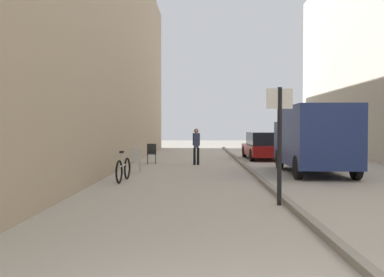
# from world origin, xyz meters

# --- Properties ---
(ground_plane) EXTENTS (80.00, 80.00, 0.00)m
(ground_plane) POSITION_xyz_m (0.00, 12.00, 0.00)
(ground_plane) COLOR #A8A093
(building_facade_left) EXTENTS (3.86, 40.00, 11.04)m
(building_facade_left) POSITION_xyz_m (-5.53, 12.00, 5.52)
(building_facade_left) COLOR gray
(building_facade_left) RESTS_ON ground_plane
(kerb_strip) EXTENTS (0.16, 40.00, 0.12)m
(kerb_strip) POSITION_xyz_m (1.58, 12.00, 0.06)
(kerb_strip) COLOR gray
(kerb_strip) RESTS_ON ground_plane
(pedestrian_main_foreground) EXTENTS (0.33, 0.22, 1.67)m
(pedestrian_main_foreground) POSITION_xyz_m (-0.54, 16.35, 0.97)
(pedestrian_main_foreground) COLOR black
(pedestrian_main_foreground) RESTS_ON ground_plane
(delivery_van) EXTENTS (2.20, 5.05, 2.49)m
(delivery_van) POSITION_xyz_m (3.85, 12.81, 1.33)
(delivery_van) COLOR navy
(delivery_van) RESTS_ON ground_plane
(parked_car) EXTENTS (1.93, 4.24, 1.45)m
(parked_car) POSITION_xyz_m (3.06, 19.88, 0.71)
(parked_car) COLOR maroon
(parked_car) RESTS_ON ground_plane
(street_sign_post) EXTENTS (0.59, 0.15, 2.60)m
(street_sign_post) POSITION_xyz_m (1.38, 6.62, 1.55)
(street_sign_post) COLOR black
(street_sign_post) RESTS_ON ground_plane
(bicycle_leaning) EXTENTS (0.16, 1.77, 0.98)m
(bicycle_leaning) POSITION_xyz_m (-2.81, 10.54, 0.38)
(bicycle_leaning) COLOR black
(bicycle_leaning) RESTS_ON ground_plane
(cafe_chair_near_window) EXTENTS (0.45, 0.45, 0.94)m
(cafe_chair_near_window) POSITION_xyz_m (-2.81, 13.02, 0.55)
(cafe_chair_near_window) COLOR #B7B2A8
(cafe_chair_near_window) RESTS_ON ground_plane
(cafe_chair_by_doorway) EXTENTS (0.49, 0.49, 0.94)m
(cafe_chair_by_doorway) POSITION_xyz_m (-2.67, 17.02, 0.55)
(cafe_chair_by_doorway) COLOR black
(cafe_chair_by_doorway) RESTS_ON ground_plane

